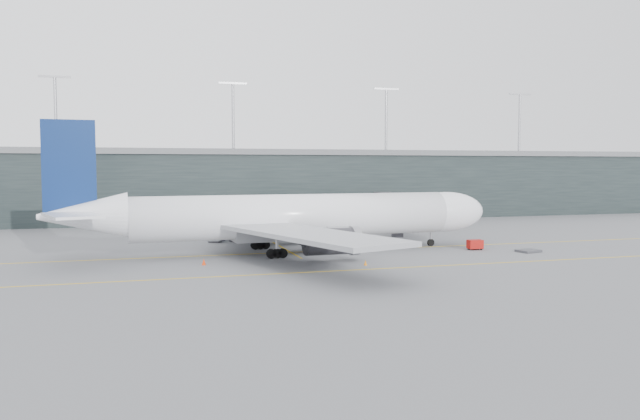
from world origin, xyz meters
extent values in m
plane|color=slate|center=(0.00, 0.00, 0.00)|extent=(320.00, 320.00, 0.00)
cube|color=gold|center=(0.00, -4.00, 0.01)|extent=(160.00, 0.25, 0.02)
cube|color=gold|center=(0.00, -20.00, 0.01)|extent=(160.00, 0.25, 0.02)
cube|color=gold|center=(5.00, 20.00, 0.01)|extent=(0.25, 60.00, 0.02)
cube|color=black|center=(0.00, 58.00, 7.00)|extent=(240.00, 35.00, 14.00)
cube|color=slate|center=(0.00, 58.00, 14.60)|extent=(240.00, 36.00, 1.20)
cylinder|color=#9E9EA3|center=(-30.00, 48.00, 22.00)|extent=(0.60, 0.60, 14.00)
cylinder|color=#9E9EA3|center=(5.00, 48.00, 22.00)|extent=(0.60, 0.60, 14.00)
cylinder|color=#9E9EA3|center=(40.00, 48.00, 22.00)|extent=(0.60, 0.60, 14.00)
cylinder|color=#9E9EA3|center=(75.00, 48.00, 22.00)|extent=(0.60, 0.60, 14.00)
cylinder|color=white|center=(5.58, -4.15, 4.97)|extent=(43.34, 7.78, 5.81)
ellipsoid|color=white|center=(28.52, -3.10, 4.97)|extent=(12.46, 6.36, 5.81)
cone|color=white|center=(-21.11, -5.37, 5.62)|extent=(10.55, 6.04, 5.58)
cube|color=#96989E|center=(4.64, -4.19, 2.72)|extent=(15.20, 5.37, 1.87)
cube|color=black|center=(32.08, -2.93, 5.91)|extent=(2.19, 2.90, 0.75)
cube|color=#96989E|center=(3.43, -18.79, 4.03)|extent=(16.67, 28.45, 0.52)
cylinder|color=#343438|center=(7.86, -12.96, 2.44)|extent=(6.70, 3.58, 3.28)
cube|color=#96989E|center=(2.10, 10.24, 4.03)|extent=(14.50, 28.40, 0.52)
cylinder|color=#343438|center=(7.04, 4.83, 2.44)|extent=(6.70, 3.58, 3.28)
cube|color=navy|center=(-22.51, -5.43, 11.53)|extent=(6.11, 0.75, 11.25)
cube|color=white|center=(-21.81, -10.56, 6.09)|extent=(7.47, 9.60, 0.33)
cube|color=white|center=(-22.28, -0.26, 6.09)|extent=(6.84, 9.34, 0.33)
cylinder|color=black|center=(26.18, -3.20, 0.52)|extent=(1.05, 0.42, 1.03)
cylinder|color=#9E9EA3|center=(26.18, -3.20, 1.22)|extent=(0.28, 0.28, 2.44)
cylinder|color=black|center=(2.04, -8.81, 0.61)|extent=(1.24, 0.52, 1.22)
cylinder|color=black|center=(1.63, 0.18, 0.61)|extent=(1.24, 0.52, 1.22)
cube|color=#2F2E34|center=(23.74, 1.21, 4.72)|extent=(3.90, 4.15, 2.64)
cube|color=#2F2E34|center=(26.09, 8.68, 4.72)|extent=(5.93, 12.41, 2.36)
cube|color=#2F2E34|center=(29.76, 20.39, 4.72)|extent=(6.15, 12.48, 2.45)
cube|color=#2F2E34|center=(33.44, 32.09, 4.72)|extent=(6.38, 12.55, 2.55)
cylinder|color=#9E9EA3|center=(26.28, 9.31, 1.79)|extent=(0.47, 0.47, 3.59)
cube|color=#343438|center=(26.28, 9.31, 0.33)|extent=(2.22, 1.92, 0.66)
cylinder|color=#2F2E34|center=(23.74, 40.50, 4.72)|extent=(3.77, 3.77, 2.83)
cylinder|color=#2F2E34|center=(23.74, 40.50, 1.70)|extent=(1.70, 1.70, 3.40)
cube|color=#9D0F0B|center=(30.29, -8.59, 0.78)|extent=(2.09, 1.39, 1.20)
cylinder|color=black|center=(29.53, -9.01, 0.18)|extent=(0.37, 0.16, 0.37)
cylinder|color=black|center=(31.00, -9.09, 0.18)|extent=(0.37, 0.16, 0.37)
cylinder|color=black|center=(29.58, -8.09, 0.18)|extent=(0.37, 0.16, 0.37)
cylinder|color=black|center=(31.05, -8.17, 0.18)|extent=(0.37, 0.16, 0.37)
cube|color=#3B3B40|center=(36.04, -12.72, 0.17)|extent=(3.33, 2.90, 0.29)
cube|color=#343438|center=(-3.54, 9.85, 0.14)|extent=(2.23, 2.03, 0.18)
cube|color=silver|center=(-3.54, 9.85, 0.96)|extent=(1.86, 1.81, 1.37)
cube|color=#27459A|center=(-3.54, 9.85, 1.67)|extent=(1.92, 1.87, 0.07)
cube|color=#343438|center=(-3.05, 11.86, 0.17)|extent=(2.41, 1.99, 0.23)
cube|color=silver|center=(-3.05, 11.86, 1.19)|extent=(1.95, 1.84, 1.70)
cube|color=#27459A|center=(-3.05, 11.86, 2.07)|extent=(2.01, 1.90, 0.09)
cube|color=#343438|center=(-0.14, 9.88, 0.16)|extent=(2.56, 2.33, 0.21)
cube|color=#A8ADB4|center=(-0.14, 9.88, 1.09)|extent=(2.13, 2.07, 1.56)
cube|color=#27459A|center=(-0.14, 9.88, 1.91)|extent=(2.20, 2.14, 0.08)
cone|color=orange|center=(31.46, -7.06, 0.32)|extent=(0.40, 0.40, 0.64)
cone|color=orange|center=(10.83, -17.21, 0.31)|extent=(0.38, 0.38, 0.61)
cone|color=orange|center=(7.88, 11.45, 0.33)|extent=(0.41, 0.41, 0.65)
cone|color=red|center=(-7.39, -11.75, 0.39)|extent=(0.49, 0.49, 0.77)
camera|label=1|loc=(-14.60, -85.32, 11.58)|focal=35.00mm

